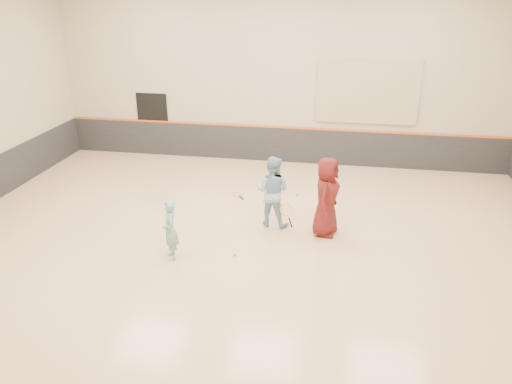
% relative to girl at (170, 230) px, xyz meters
% --- Properties ---
extents(room, '(15.04, 12.04, 6.22)m').
position_rel_girl_xyz_m(room, '(1.47, 1.00, 0.11)').
color(room, tan).
rests_on(room, ground).
extents(wainscot_back, '(14.90, 0.04, 1.20)m').
position_rel_girl_xyz_m(wainscot_back, '(1.47, 6.97, -0.10)').
color(wainscot_back, '#232326').
rests_on(wainscot_back, floor).
extents(accent_stripe, '(14.90, 0.03, 0.06)m').
position_rel_girl_xyz_m(accent_stripe, '(1.47, 6.96, 0.52)').
color(accent_stripe, '#D85914').
rests_on(accent_stripe, wall_back).
extents(acoustic_panel, '(3.20, 0.08, 2.00)m').
position_rel_girl_xyz_m(acoustic_panel, '(4.27, 6.95, 1.80)').
color(acoustic_panel, tan).
rests_on(acoustic_panel, wall_back).
extents(doorway, '(1.10, 0.05, 2.20)m').
position_rel_girl_xyz_m(doorway, '(-3.03, 6.98, 0.40)').
color(doorway, black).
rests_on(doorway, floor).
extents(girl, '(0.52, 0.60, 1.40)m').
position_rel_girl_xyz_m(girl, '(0.00, 0.00, 0.00)').
color(girl, '#66B1A0').
rests_on(girl, floor).
extents(instructor, '(1.00, 0.84, 1.82)m').
position_rel_girl_xyz_m(instructor, '(1.95, 2.08, 0.21)').
color(instructor, '#82ACC9').
rests_on(instructor, floor).
extents(young_man, '(0.79, 1.06, 1.96)m').
position_rel_girl_xyz_m(young_man, '(3.31, 1.80, 0.28)').
color(young_man, '#561514').
rests_on(young_man, floor).
extents(held_racket, '(0.48, 0.48, 0.64)m').
position_rel_girl_xyz_m(held_racket, '(2.34, 1.87, -0.17)').
color(held_racket, '#CFD92F').
rests_on(held_racket, instructor).
extents(spare_racket, '(0.75, 0.75, 0.04)m').
position_rel_girl_xyz_m(spare_racket, '(0.65, 3.83, -0.68)').
color(spare_racket, '#CCD62F').
rests_on(spare_racket, floor).
extents(ball_under_racket, '(0.07, 0.07, 0.07)m').
position_rel_girl_xyz_m(ball_under_racket, '(1.37, 0.33, -0.66)').
color(ball_under_racket, '#B0CA2E').
rests_on(ball_under_racket, floor).
extents(ball_in_hand, '(0.07, 0.07, 0.07)m').
position_rel_girl_xyz_m(ball_in_hand, '(3.49, 1.71, 0.58)').
color(ball_in_hand, '#C1E435').
rests_on(ball_in_hand, young_man).
extents(ball_beside_spare, '(0.07, 0.07, 0.07)m').
position_rel_girl_xyz_m(ball_beside_spare, '(2.40, 4.05, -0.66)').
color(ball_beside_spare, '#C7E334').
rests_on(ball_beside_spare, floor).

